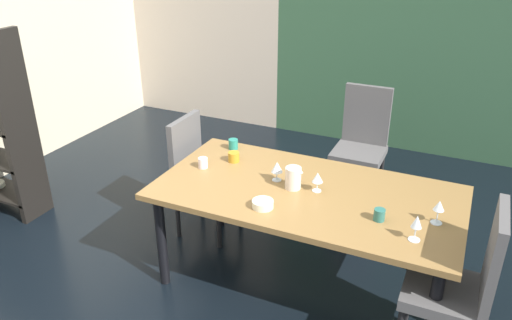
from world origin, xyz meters
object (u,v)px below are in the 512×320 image
object	(u,v)px
chair_right_near	(464,282)
cup_center	(234,157)
wine_glass_rear	(277,167)
serving_bowl_west	(263,204)
wine_glass_corner	(318,178)
cup_right	(379,215)
cup_south	(203,163)
chair_head_far	(362,140)
chair_left_far	(199,170)
dining_table	(306,200)
cup_near_window	(233,144)
wine_glass_north	(417,223)
wine_glass_front	(439,207)
pitcher_east	(293,178)

from	to	relation	value
chair_right_near	cup_center	xyz separation A→B (m)	(-1.66, 0.51, 0.21)
wine_glass_rear	serving_bowl_west	world-z (taller)	wine_glass_rear
chair_right_near	wine_glass_corner	bearing A→B (deg)	70.76
cup_right	cup_south	bearing A→B (deg)	172.23
chair_head_far	chair_left_far	size ratio (longest dim) A/B	1.08
chair_head_far	chair_right_near	bearing A→B (deg)	119.74
wine_glass_corner	cup_south	world-z (taller)	wine_glass_corner
dining_table	chair_right_near	size ratio (longest dim) A/B	1.91
wine_glass_rear	cup_near_window	xyz separation A→B (m)	(-0.51, 0.35, -0.06)
chair_head_far	wine_glass_rear	world-z (taller)	chair_head_far
wine_glass_north	cup_right	size ratio (longest dim) A/B	2.15
wine_glass_corner	cup_near_window	size ratio (longest dim) A/B	1.69
chair_head_far	chair_right_near	world-z (taller)	chair_head_far
wine_glass_front	dining_table	bearing A→B (deg)	175.94
chair_head_far	pitcher_east	size ratio (longest dim) A/B	6.90
cup_near_window	pitcher_east	xyz separation A→B (m)	(0.65, -0.40, 0.04)
chair_left_far	wine_glass_north	xyz separation A→B (m)	(1.75, -0.61, 0.31)
cup_south	cup_near_window	distance (m)	0.39
chair_right_near	cup_center	size ratio (longest dim) A/B	12.48
chair_head_far	cup_near_window	xyz separation A→B (m)	(-0.79, -1.01, 0.21)
chair_right_near	wine_glass_front	bearing A→B (deg)	37.90
wine_glass_north	dining_table	bearing A→B (deg)	158.33
cup_right	cup_near_window	distance (m)	1.38
chair_head_far	chair_right_near	distance (m)	1.98
cup_center	cup_right	world-z (taller)	same
cup_south	chair_right_near	bearing A→B (deg)	-10.16
serving_bowl_west	cup_south	world-z (taller)	cup_south
wine_glass_north	pitcher_east	bearing A→B (deg)	161.12
cup_near_window	serving_bowl_west	bearing A→B (deg)	-51.54
wine_glass_rear	cup_right	xyz separation A→B (m)	(0.75, -0.22, -0.06)
wine_glass_north	pitcher_east	world-z (taller)	wine_glass_north
wine_glass_rear	wine_glass_corner	size ratio (longest dim) A/B	1.03
cup_south	pitcher_east	xyz separation A→B (m)	(0.70, -0.02, 0.04)
wine_glass_north	wine_glass_front	bearing A→B (deg)	68.55
wine_glass_corner	cup_center	world-z (taller)	wine_glass_corner
wine_glass_north	serving_bowl_west	distance (m)	0.91
wine_glass_front	serving_bowl_west	size ratio (longest dim) A/B	1.12
cup_center	dining_table	bearing A→B (deg)	-17.03
chair_head_far	cup_south	size ratio (longest dim) A/B	13.88
wine_glass_corner	pitcher_east	bearing A→B (deg)	-169.70
serving_bowl_west	cup_south	distance (m)	0.70
chair_right_near	cup_near_window	bearing A→B (deg)	68.08
cup_south	serving_bowl_west	bearing A→B (deg)	-28.17
chair_head_far	serving_bowl_west	world-z (taller)	chair_head_far
cup_center	cup_right	bearing A→B (deg)	-17.53
serving_bowl_west	pitcher_east	size ratio (longest dim) A/B	0.88
chair_head_far	cup_center	bearing A→B (deg)	60.71
wine_glass_front	cup_south	bearing A→B (deg)	177.55
chair_right_near	cup_south	xyz separation A→B (m)	(-1.82, 0.33, 0.21)
chair_left_far	wine_glass_rear	distance (m)	0.88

